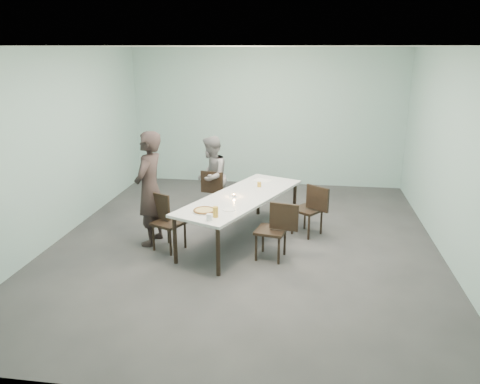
# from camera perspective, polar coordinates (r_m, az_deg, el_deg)

# --- Properties ---
(ground) EXTENTS (7.00, 7.00, 0.00)m
(ground) POSITION_cam_1_polar(r_m,az_deg,el_deg) (7.51, 0.55, -6.20)
(ground) COLOR #333335
(ground) RESTS_ON ground
(room_shell) EXTENTS (6.02, 7.02, 3.01)m
(room_shell) POSITION_cam_1_polar(r_m,az_deg,el_deg) (6.96, 0.60, 9.27)
(room_shell) COLOR #97BEBA
(room_shell) RESTS_ON ground
(table) EXTENTS (1.84, 2.75, 0.75)m
(table) POSITION_cam_1_polar(r_m,az_deg,el_deg) (7.38, 0.16, -0.89)
(table) COLOR white
(table) RESTS_ON ground
(chair_near_left) EXTENTS (0.65, 0.56, 0.87)m
(chair_near_left) POSITION_cam_1_polar(r_m,az_deg,el_deg) (7.24, -9.18, -3.09)
(chair_near_left) COLOR black
(chair_near_left) RESTS_ON ground
(chair_far_left) EXTENTS (0.64, 0.50, 0.87)m
(chair_far_left) POSITION_cam_1_polar(r_m,az_deg,el_deg) (8.41, -2.74, 0.01)
(chair_far_left) COLOR black
(chair_far_left) RESTS_ON ground
(chair_near_right) EXTENTS (0.64, 0.49, 0.87)m
(chair_near_right) POSITION_cam_1_polar(r_m,az_deg,el_deg) (6.81, 4.45, -4.25)
(chair_near_right) COLOR black
(chair_near_right) RESTS_ON ground
(chair_far_right) EXTENTS (0.63, 0.59, 0.87)m
(chair_far_right) POSITION_cam_1_polar(r_m,az_deg,el_deg) (7.72, 8.71, -1.78)
(chair_far_right) COLOR black
(chair_far_right) RESTS_ON ground
(diner_near) EXTENTS (0.50, 0.70, 1.79)m
(diner_near) POSITION_cam_1_polar(r_m,az_deg,el_deg) (7.36, -10.96, 0.40)
(diner_near) COLOR black
(diner_near) RESTS_ON ground
(diner_far) EXTENTS (0.56, 0.72, 1.48)m
(diner_far) POSITION_cam_1_polar(r_m,az_deg,el_deg) (8.51, -3.51, 1.89)
(diner_far) COLOR gray
(diner_far) RESTS_ON ground
(pizza) EXTENTS (0.34, 0.34, 0.04)m
(pizza) POSITION_cam_1_polar(r_m,az_deg,el_deg) (6.67, -4.37, -2.27)
(pizza) COLOR white
(pizza) RESTS_ON table
(side_plate) EXTENTS (0.18, 0.18, 0.01)m
(side_plate) POSITION_cam_1_polar(r_m,az_deg,el_deg) (6.73, -1.37, -2.17)
(side_plate) COLOR white
(side_plate) RESTS_ON table
(beer_glass) EXTENTS (0.08, 0.08, 0.15)m
(beer_glass) POSITION_cam_1_polar(r_m,az_deg,el_deg) (6.43, -3.00, -2.45)
(beer_glass) COLOR gold
(beer_glass) RESTS_ON table
(water_tumbler) EXTENTS (0.08, 0.08, 0.09)m
(water_tumbler) POSITION_cam_1_polar(r_m,az_deg,el_deg) (6.33, -3.77, -3.08)
(water_tumbler) COLOR silver
(water_tumbler) RESTS_ON table
(tealight) EXTENTS (0.06, 0.06, 0.05)m
(tealight) POSITION_cam_1_polar(r_m,az_deg,el_deg) (7.31, -0.73, -0.43)
(tealight) COLOR silver
(tealight) RESTS_ON table
(amber_tumbler) EXTENTS (0.07, 0.07, 0.08)m
(amber_tumbler) POSITION_cam_1_polar(r_m,az_deg,el_deg) (7.84, 2.36, 0.93)
(amber_tumbler) COLOR gold
(amber_tumbler) RESTS_ON table
(menu) EXTENTS (0.36, 0.32, 0.01)m
(menu) POSITION_cam_1_polar(r_m,az_deg,el_deg) (8.21, 2.77, 1.41)
(menu) COLOR silver
(menu) RESTS_ON table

